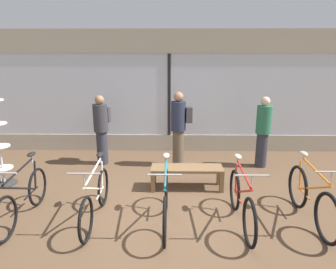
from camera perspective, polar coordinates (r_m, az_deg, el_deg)
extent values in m
plane|color=brown|center=(5.27, -0.26, -14.23)|extent=(24.00, 24.00, 0.00)
cube|color=#B2A893|center=(8.25, 0.20, -1.54)|extent=(12.00, 0.08, 0.45)
cube|color=silver|center=(7.98, 0.21, 7.45)|extent=(12.00, 0.04, 2.15)
cube|color=#B2A893|center=(7.91, 0.22, 17.37)|extent=(12.00, 0.08, 0.60)
cube|color=black|center=(7.95, 0.21, 7.42)|extent=(0.08, 0.02, 2.15)
torus|color=black|center=(5.80, -23.58, -9.10)|extent=(0.04, 0.66, 0.66)
torus|color=black|center=(4.95, -28.67, -13.94)|extent=(0.04, 0.66, 0.66)
cylinder|color=black|center=(5.24, -26.40, -9.16)|extent=(0.03, 1.00, 0.51)
cylinder|color=black|center=(5.68, -24.00, -7.04)|extent=(0.03, 0.11, 0.49)
cylinder|color=black|center=(5.16, -26.60, -6.23)|extent=(0.03, 0.93, 0.10)
cylinder|color=black|center=(5.60, -24.58, -10.08)|extent=(0.03, 0.48, 0.03)
cylinder|color=#B2B2B7|center=(5.54, -24.50, -4.21)|extent=(0.02, 0.02, 0.14)
ellipsoid|color=black|center=(5.52, -24.59, -3.43)|extent=(0.11, 0.22, 0.06)
cylinder|color=#B2B2B7|center=(4.76, -29.24, -7.11)|extent=(0.02, 0.02, 0.12)
cylinder|color=#ADADB2|center=(4.74, -29.34, -6.43)|extent=(0.46, 0.02, 0.02)
torus|color=black|center=(5.44, -12.25, -9.74)|extent=(0.05, 0.66, 0.66)
torus|color=black|center=(4.52, -15.36, -15.38)|extent=(0.05, 0.66, 0.66)
cylinder|color=beige|center=(4.83, -13.94, -9.99)|extent=(0.03, 1.01, 0.51)
cylinder|color=beige|center=(5.31, -12.49, -7.56)|extent=(0.03, 0.11, 0.49)
cylinder|color=beige|center=(4.75, -14.05, -6.82)|extent=(0.03, 0.94, 0.10)
cylinder|color=beige|center=(5.22, -12.85, -10.85)|extent=(0.03, 0.49, 0.03)
cylinder|color=#B2B2B7|center=(5.16, -12.78, -4.55)|extent=(0.02, 0.02, 0.14)
ellipsoid|color=black|center=(5.14, -12.83, -3.71)|extent=(0.11, 0.22, 0.06)
cylinder|color=#B2B2B7|center=(4.30, -15.70, -7.94)|extent=(0.02, 0.02, 0.12)
cylinder|color=#ADADB2|center=(4.28, -15.76, -7.20)|extent=(0.46, 0.02, 0.02)
torus|color=black|center=(5.20, -0.32, -10.30)|extent=(0.04, 0.70, 0.70)
torus|color=black|center=(4.29, -0.63, -16.28)|extent=(0.04, 0.70, 0.70)
cylinder|color=#1E7A7F|center=(4.59, -0.48, -10.60)|extent=(0.03, 0.98, 0.51)
cylinder|color=#1E7A7F|center=(5.07, -0.34, -8.05)|extent=(0.03, 0.11, 0.49)
cylinder|color=#1E7A7F|center=(4.51, -0.48, -7.28)|extent=(0.03, 0.91, 0.10)
cylinder|color=#1E7A7F|center=(4.99, -0.38, -11.46)|extent=(0.03, 0.47, 0.03)
cylinder|color=#B2B2B7|center=(4.92, -0.35, -4.90)|extent=(0.02, 0.02, 0.14)
ellipsoid|color=#B2A893|center=(4.89, -0.35, -4.02)|extent=(0.11, 0.22, 0.06)
cylinder|color=#B2B2B7|center=(4.06, -0.63, -8.46)|extent=(0.02, 0.02, 0.12)
cylinder|color=#ADADB2|center=(4.03, -0.64, -7.68)|extent=(0.46, 0.02, 0.02)
torus|color=black|center=(5.30, 12.59, -10.26)|extent=(0.05, 0.69, 0.69)
torus|color=black|center=(4.42, 15.28, -15.88)|extent=(0.05, 0.69, 0.69)
cylinder|color=red|center=(4.71, 14.09, -10.45)|extent=(0.03, 0.96, 0.51)
cylinder|color=red|center=(5.17, 12.83, -8.03)|extent=(0.03, 0.11, 0.49)
cylinder|color=red|center=(4.63, 14.22, -7.22)|extent=(0.03, 0.89, 0.10)
cylinder|color=red|center=(5.10, 13.11, -11.35)|extent=(0.03, 0.46, 0.03)
cylinder|color=#B2B2B7|center=(5.02, 13.12, -4.95)|extent=(0.02, 0.02, 0.14)
ellipsoid|color=#B2A893|center=(4.99, 13.18, -4.09)|extent=(0.11, 0.22, 0.06)
cylinder|color=#B2B2B7|center=(4.20, 15.66, -8.28)|extent=(0.02, 0.02, 0.12)
cylinder|color=#ADADB2|center=(4.18, 15.71, -7.52)|extent=(0.46, 0.02, 0.02)
torus|color=black|center=(5.70, 23.46, -9.10)|extent=(0.05, 0.74, 0.74)
torus|color=black|center=(4.87, 28.10, -13.90)|extent=(0.05, 0.74, 0.74)
cylinder|color=orange|center=(5.14, 26.06, -9.10)|extent=(0.03, 0.97, 0.51)
cylinder|color=orange|center=(5.58, 23.87, -7.00)|extent=(0.03, 0.11, 0.49)
cylinder|color=orange|center=(5.07, 26.28, -6.12)|extent=(0.03, 0.89, 0.10)
cylinder|color=orange|center=(5.51, 24.37, -10.06)|extent=(0.03, 0.47, 0.03)
cylinder|color=#B2B2B7|center=(5.44, 24.37, -4.12)|extent=(0.02, 0.02, 0.14)
ellipsoid|color=#B2A893|center=(5.42, 24.46, -3.32)|extent=(0.11, 0.22, 0.06)
cylinder|color=#B2B2B7|center=(4.67, 28.69, -6.94)|extent=(0.02, 0.02, 0.12)
cylinder|color=#ADADB2|center=(4.65, 28.78, -6.26)|extent=(0.46, 0.02, 0.02)
cylinder|color=#333333|center=(7.07, -28.64, -8.18)|extent=(0.48, 0.48, 0.03)
cylinder|color=white|center=(6.96, -28.98, -5.61)|extent=(0.40, 0.40, 0.02)
cube|color=brown|center=(5.91, 3.63, -6.44)|extent=(1.40, 0.44, 0.05)
cube|color=brown|center=(5.83, -2.90, -9.08)|extent=(0.08, 0.08, 0.39)
cube|color=brown|center=(5.90, 10.17, -9.03)|extent=(0.08, 0.08, 0.39)
cube|color=brown|center=(6.16, -2.68, -7.71)|extent=(0.08, 0.08, 0.39)
cube|color=brown|center=(6.22, 9.65, -7.69)|extent=(0.08, 0.08, 0.39)
cylinder|color=#2D2D38|center=(7.37, 17.36, -2.81)|extent=(0.31, 0.31, 0.81)
cylinder|color=#286647|center=(7.19, 17.81, 2.70)|extent=(0.41, 0.41, 0.64)
sphere|color=beige|center=(7.12, 18.09, 6.04)|extent=(0.21, 0.21, 0.21)
cylinder|color=#2D2D38|center=(7.38, -12.42, -2.44)|extent=(0.32, 0.32, 0.81)
cylinder|color=#333338|center=(7.20, -12.74, 3.10)|extent=(0.42, 0.42, 0.64)
sphere|color=#9E7051|center=(7.13, -12.94, 6.45)|extent=(0.21, 0.21, 0.21)
cube|color=#38383D|center=(7.40, -11.86, 3.72)|extent=(0.27, 0.20, 0.36)
cylinder|color=brown|center=(7.10, 1.93, -2.60)|extent=(0.28, 0.28, 0.86)
cylinder|color=#23283D|center=(6.90, 1.99, 3.51)|extent=(0.37, 0.37, 0.68)
sphere|color=#9E7051|center=(6.83, 2.02, 7.22)|extent=(0.22, 0.22, 0.22)
cube|color=#38383D|center=(6.93, 3.97, 3.81)|extent=(0.16, 0.25, 0.36)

